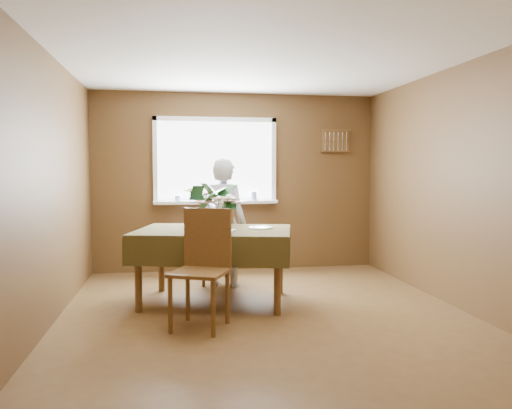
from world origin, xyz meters
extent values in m
plane|color=brown|center=(0.00, 0.00, 0.00)|extent=(4.50, 4.50, 0.00)
plane|color=white|center=(0.00, 0.00, 2.50)|extent=(4.50, 4.50, 0.00)
plane|color=brown|center=(0.00, 2.25, 1.25)|extent=(4.00, 0.00, 4.00)
plane|color=brown|center=(0.00, -2.25, 1.25)|extent=(4.00, 0.00, 4.00)
plane|color=brown|center=(-2.00, 0.00, 1.25)|extent=(0.00, 4.50, 4.50)
plane|color=brown|center=(2.00, 0.00, 1.25)|extent=(0.00, 4.50, 4.50)
cube|color=white|center=(-0.30, 2.23, 1.55)|extent=(1.60, 0.01, 1.10)
cube|color=white|center=(-0.30, 2.22, 2.13)|extent=(1.72, 0.06, 0.06)
cube|color=white|center=(-0.30, 2.22, 0.97)|extent=(1.72, 0.06, 0.06)
cube|color=white|center=(-1.13, 2.22, 1.55)|extent=(0.06, 0.06, 1.22)
cube|color=white|center=(0.53, 2.22, 1.55)|extent=(0.06, 0.06, 1.22)
cube|color=white|center=(-0.30, 2.15, 0.98)|extent=(1.72, 0.20, 0.04)
cylinder|color=white|center=(-0.83, 2.13, 1.04)|extent=(0.09, 0.09, 0.08)
cylinder|color=white|center=(-0.48, 2.13, 1.06)|extent=(0.11, 0.11, 0.12)
cylinder|color=white|center=(-0.12, 2.13, 1.05)|extent=(0.12, 0.12, 0.09)
cylinder|color=white|center=(0.23, 2.13, 1.06)|extent=(0.10, 0.10, 0.13)
cube|color=brown|center=(1.45, 2.23, 1.85)|extent=(0.40, 0.03, 0.30)
cube|color=brown|center=(1.45, 2.21, 2.00)|extent=(0.44, 0.04, 0.03)
cube|color=brown|center=(1.45, 2.21, 1.70)|extent=(0.44, 0.04, 0.03)
cylinder|color=brown|center=(-1.24, 0.26, 0.37)|extent=(0.07, 0.07, 0.74)
cylinder|color=brown|center=(0.11, -0.07, 0.37)|extent=(0.07, 0.07, 0.74)
cylinder|color=brown|center=(-1.04, 1.11, 0.37)|extent=(0.07, 0.07, 0.74)
cylinder|color=brown|center=(0.32, 0.78, 0.37)|extent=(0.07, 0.07, 0.74)
cube|color=brown|center=(-0.46, 0.52, 0.76)|extent=(1.76, 1.38, 0.04)
cube|color=#322B12|center=(-0.46, 0.52, 0.78)|extent=(1.84, 1.45, 0.01)
cube|color=#322B12|center=(-0.59, -0.01, 0.63)|extent=(1.58, 0.40, 0.29)
cube|color=#322B12|center=(-0.33, 1.06, 0.63)|extent=(1.58, 0.40, 0.29)
cube|color=#322B12|center=(-1.25, 0.71, 0.63)|extent=(0.27, 1.07, 0.29)
cube|color=#322B12|center=(0.33, 0.33, 0.63)|extent=(0.27, 1.07, 0.29)
cube|color=#4B91D6|center=(-0.52, 0.27, 0.79)|extent=(0.54, 0.44, 0.01)
cylinder|color=brown|center=(-0.10, 1.50, 0.22)|extent=(0.04, 0.04, 0.44)
cylinder|color=brown|center=(-0.44, 1.60, 0.22)|extent=(0.04, 0.04, 0.44)
cylinder|color=brown|center=(-0.20, 1.16, 0.22)|extent=(0.04, 0.04, 0.44)
cylinder|color=brown|center=(-0.53, 1.26, 0.22)|extent=(0.04, 0.04, 0.44)
cube|color=brown|center=(-0.32, 1.38, 0.45)|extent=(0.50, 0.50, 0.03)
cube|color=brown|center=(-0.37, 1.20, 0.71)|extent=(0.40, 0.14, 0.49)
cylinder|color=brown|center=(-0.92, -0.45, 0.25)|extent=(0.04, 0.04, 0.49)
cylinder|color=brown|center=(-0.56, -0.61, 0.25)|extent=(0.04, 0.04, 0.49)
cylinder|color=brown|center=(-0.76, -0.09, 0.25)|extent=(0.04, 0.04, 0.49)
cylinder|color=brown|center=(-0.40, -0.25, 0.25)|extent=(0.04, 0.04, 0.49)
cube|color=brown|center=(-0.66, -0.35, 0.51)|extent=(0.61, 0.61, 0.03)
cube|color=brown|center=(-0.58, -0.16, 0.80)|extent=(0.43, 0.21, 0.55)
imported|color=white|center=(-0.28, 1.25, 0.78)|extent=(0.68, 0.60, 1.57)
cylinder|color=white|center=(-0.47, 0.26, 0.86)|extent=(0.10, 0.10, 0.13)
cylinder|color=#33662D|center=(-0.47, 0.26, 0.96)|extent=(0.06, 0.06, 0.09)
cylinder|color=white|center=(0.05, 0.54, 0.80)|extent=(0.34, 0.34, 0.01)
cube|color=silver|center=(-0.30, 0.30, 0.80)|extent=(0.10, 0.21, 0.00)
camera|label=1|loc=(-0.88, -4.79, 1.43)|focal=35.00mm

